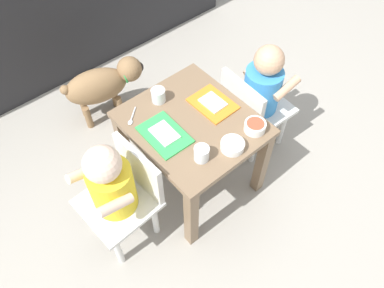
{
  "coord_description": "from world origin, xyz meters",
  "views": [
    {
      "loc": [
        -0.66,
        -0.78,
        1.62
      ],
      "look_at": [
        0.0,
        0.0,
        0.28
      ],
      "focal_mm": 35.51,
      "sensor_mm": 36.0,
      "label": 1
    }
  ],
  "objects_px": {
    "water_cup_left": "(158,96)",
    "veggie_bowl_near": "(255,126)",
    "veggie_bowl_far": "(232,145)",
    "spoon_by_left_tray": "(132,118)",
    "dining_table": "(192,134)",
    "dog": "(103,84)",
    "seated_child_left": "(114,185)",
    "water_cup_right": "(202,154)",
    "food_tray_right": "(213,103)",
    "food_tray_left": "(165,134)",
    "seated_child_right": "(260,90)"
  },
  "relations": [
    {
      "from": "water_cup_left",
      "to": "veggie_bowl_near",
      "type": "distance_m",
      "value": 0.43
    },
    {
      "from": "water_cup_left",
      "to": "veggie_bowl_far",
      "type": "distance_m",
      "value": 0.39
    },
    {
      "from": "spoon_by_left_tray",
      "to": "dining_table",
      "type": "bearing_deg",
      "value": -44.46
    },
    {
      "from": "veggie_bowl_near",
      "to": "veggie_bowl_far",
      "type": "bearing_deg",
      "value": -176.58
    },
    {
      "from": "dog",
      "to": "veggie_bowl_near",
      "type": "height_order",
      "value": "veggie_bowl_near"
    },
    {
      "from": "water_cup_left",
      "to": "spoon_by_left_tray",
      "type": "bearing_deg",
      "value": -176.42
    },
    {
      "from": "seated_child_left",
      "to": "water_cup_right",
      "type": "distance_m",
      "value": 0.35
    },
    {
      "from": "dog",
      "to": "dining_table",
      "type": "bearing_deg",
      "value": -83.79
    },
    {
      "from": "dining_table",
      "to": "food_tray_right",
      "type": "height_order",
      "value": "food_tray_right"
    },
    {
      "from": "water_cup_right",
      "to": "food_tray_right",
      "type": "bearing_deg",
      "value": 38.87
    },
    {
      "from": "food_tray_right",
      "to": "food_tray_left",
      "type": "bearing_deg",
      "value": -180.0
    },
    {
      "from": "seated_child_left",
      "to": "dog",
      "type": "height_order",
      "value": "seated_child_left"
    },
    {
      "from": "seated_child_right",
      "to": "dog",
      "type": "bearing_deg",
      "value": 125.52
    },
    {
      "from": "food_tray_right",
      "to": "veggie_bowl_far",
      "type": "distance_m",
      "value": 0.24
    },
    {
      "from": "dining_table",
      "to": "water_cup_left",
      "type": "xyz_separation_m",
      "value": [
        -0.03,
        0.18,
        0.11
      ]
    },
    {
      "from": "dog",
      "to": "water_cup_right",
      "type": "relative_size",
      "value": 7.12
    },
    {
      "from": "seated_child_left",
      "to": "spoon_by_left_tray",
      "type": "bearing_deg",
      "value": 40.53
    },
    {
      "from": "seated_child_left",
      "to": "water_cup_right",
      "type": "xyz_separation_m",
      "value": [
        0.31,
        -0.15,
        0.08
      ]
    },
    {
      "from": "water_cup_left",
      "to": "water_cup_right",
      "type": "height_order",
      "value": "same"
    },
    {
      "from": "water_cup_right",
      "to": "veggie_bowl_near",
      "type": "distance_m",
      "value": 0.26
    },
    {
      "from": "seated_child_left",
      "to": "food_tray_right",
      "type": "relative_size",
      "value": 3.18
    },
    {
      "from": "dog",
      "to": "water_cup_left",
      "type": "relative_size",
      "value": 7.15
    },
    {
      "from": "water_cup_left",
      "to": "seated_child_left",
      "type": "bearing_deg",
      "value": -151.68
    },
    {
      "from": "food_tray_left",
      "to": "veggie_bowl_near",
      "type": "distance_m",
      "value": 0.36
    },
    {
      "from": "veggie_bowl_far",
      "to": "veggie_bowl_near",
      "type": "relative_size",
      "value": 1.07
    },
    {
      "from": "seated_child_right",
      "to": "water_cup_right",
      "type": "xyz_separation_m",
      "value": [
        -0.49,
        -0.14,
        0.09
      ]
    },
    {
      "from": "dog",
      "to": "veggie_bowl_far",
      "type": "xyz_separation_m",
      "value": [
        0.1,
        -0.84,
        0.23
      ]
    },
    {
      "from": "spoon_by_left_tray",
      "to": "seated_child_right",
      "type": "bearing_deg",
      "value": -18.55
    },
    {
      "from": "seated_child_right",
      "to": "water_cup_right",
      "type": "height_order",
      "value": "seated_child_right"
    },
    {
      "from": "seated_child_left",
      "to": "food_tray_right",
      "type": "distance_m",
      "value": 0.54
    },
    {
      "from": "seated_child_left",
      "to": "water_cup_left",
      "type": "xyz_separation_m",
      "value": [
        0.37,
        0.2,
        0.08
      ]
    },
    {
      "from": "food_tray_right",
      "to": "water_cup_right",
      "type": "height_order",
      "value": "water_cup_right"
    },
    {
      "from": "seated_child_left",
      "to": "dog",
      "type": "xyz_separation_m",
      "value": [
        0.33,
        0.65,
        -0.15
      ]
    },
    {
      "from": "seated_child_left",
      "to": "food_tray_right",
      "type": "xyz_separation_m",
      "value": [
        0.53,
        0.03,
        0.06
      ]
    },
    {
      "from": "dog",
      "to": "spoon_by_left_tray",
      "type": "distance_m",
      "value": 0.52
    },
    {
      "from": "water_cup_right",
      "to": "veggie_bowl_far",
      "type": "xyz_separation_m",
      "value": [
        0.12,
        -0.04,
        -0.01
      ]
    },
    {
      "from": "dog",
      "to": "veggie_bowl_near",
      "type": "bearing_deg",
      "value": -74.43
    },
    {
      "from": "dining_table",
      "to": "seated_child_left",
      "type": "bearing_deg",
      "value": -177.85
    },
    {
      "from": "water_cup_left",
      "to": "water_cup_right",
      "type": "xyz_separation_m",
      "value": [
        -0.06,
        -0.35,
        -0.0
      ]
    },
    {
      "from": "seated_child_left",
      "to": "food_tray_left",
      "type": "bearing_deg",
      "value": 6.56
    },
    {
      "from": "food_tray_left",
      "to": "water_cup_left",
      "type": "xyz_separation_m",
      "value": [
        0.1,
        0.17,
        0.02
      ]
    },
    {
      "from": "dining_table",
      "to": "spoon_by_left_tray",
      "type": "bearing_deg",
      "value": 135.54
    },
    {
      "from": "food_tray_left",
      "to": "veggie_bowl_near",
      "type": "bearing_deg",
      "value": -35.96
    },
    {
      "from": "seated_child_right",
      "to": "water_cup_right",
      "type": "distance_m",
      "value": 0.52
    },
    {
      "from": "water_cup_left",
      "to": "veggie_bowl_near",
      "type": "bearing_deg",
      "value": -63.02
    },
    {
      "from": "food_tray_right",
      "to": "water_cup_left",
      "type": "distance_m",
      "value": 0.23
    },
    {
      "from": "dining_table",
      "to": "water_cup_right",
      "type": "distance_m",
      "value": 0.22
    },
    {
      "from": "seated_child_right",
      "to": "water_cup_right",
      "type": "bearing_deg",
      "value": -163.63
    },
    {
      "from": "seated_child_right",
      "to": "veggie_bowl_far",
      "type": "height_order",
      "value": "seated_child_right"
    },
    {
      "from": "seated_child_left",
      "to": "veggie_bowl_near",
      "type": "xyz_separation_m",
      "value": [
        0.56,
        -0.18,
        0.08
      ]
    }
  ]
}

